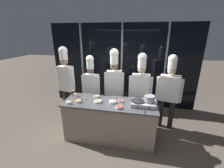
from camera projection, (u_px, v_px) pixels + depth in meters
ground_plane at (110, 137)px, 3.65m from camera, size 24.00×24.00×0.00m
window_wall_back at (122, 66)px, 4.94m from camera, size 4.79×0.09×2.70m
demo_counter at (110, 120)px, 3.50m from camera, size 2.09×0.76×0.93m
portable_stove at (143, 103)px, 3.19m from camera, size 0.51×0.38×0.10m
frying_pan at (138, 100)px, 3.18m from camera, size 0.32×0.54×0.04m
stock_pot at (150, 99)px, 3.13m from camera, size 0.24×0.22×0.13m
squeeze_bottle_soy at (74, 93)px, 3.67m from camera, size 0.06×0.06×0.17m
squeeze_bottle_oil at (75, 96)px, 3.49m from camera, size 0.07×0.07×0.17m
prep_bowl_bell_pepper at (121, 101)px, 3.36m from camera, size 0.10×0.10×0.04m
prep_bowl_scallions at (96, 96)px, 3.60m from camera, size 0.13×0.13×0.05m
prep_bowl_mushrooms at (98, 101)px, 3.34m from camera, size 0.17×0.17×0.04m
prep_bowl_shrimp at (69, 102)px, 3.27m from camera, size 0.11×0.11×0.06m
prep_bowl_carrots at (78, 101)px, 3.33m from camera, size 0.12×0.12×0.06m
prep_bowl_chili_flakes at (119, 107)px, 3.08m from camera, size 0.13×0.13×0.05m
prep_bowl_ginger at (112, 102)px, 3.31m from camera, size 0.16×0.16×0.05m
serving_spoon_slotted at (84, 99)px, 3.52m from camera, size 0.22×0.08×0.02m
chef_head at (66, 77)px, 4.13m from camera, size 0.54×0.29×2.07m
chef_sous at (91, 85)px, 4.05m from camera, size 0.53×0.27×1.86m
chef_line at (114, 81)px, 3.90m from camera, size 0.51×0.24×2.04m
chef_pastry at (140, 87)px, 3.77m from camera, size 0.58×0.25×1.96m
chef_apprentice at (169, 89)px, 3.68m from camera, size 0.61×0.33×1.94m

